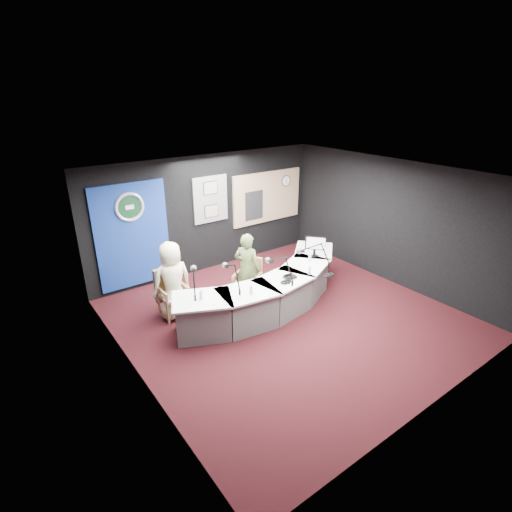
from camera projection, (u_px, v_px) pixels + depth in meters
ground at (288, 318)px, 7.87m from camera, size 6.00×6.00×0.00m
ceiling at (293, 176)px, 6.78m from camera, size 6.00×6.00×0.02m
wall_back at (209, 214)px, 9.56m from camera, size 6.00×0.02×2.80m
wall_front at (444, 324)px, 5.10m from camera, size 6.00×0.02×2.80m
wall_left at (131, 299)px, 5.70m from camera, size 0.02×6.00×2.80m
wall_right at (392, 222)px, 8.96m from camera, size 0.02×6.00×2.80m
broadcast_desk at (269, 291)px, 8.11m from camera, size 4.50×1.90×0.75m
backdrop_panel at (133, 236)px, 8.56m from camera, size 1.60×0.05×2.30m
agency_seal at (130, 207)px, 8.28m from camera, size 0.63×0.07×0.63m
seal_center at (129, 207)px, 8.28m from camera, size 0.48×0.01×0.48m
pinboard at (210, 199)px, 9.43m from camera, size 0.90×0.04×1.10m
framed_photo_upper at (211, 188)px, 9.30m from camera, size 0.34×0.02×0.27m
framed_photo_lower at (212, 211)px, 9.51m from camera, size 0.34×0.02×0.27m
booth_window_frame at (267, 197)px, 10.43m from camera, size 2.12×0.06×1.32m
booth_glow at (267, 197)px, 10.42m from camera, size 2.00×0.02×1.20m
equipment_rack at (254, 205)px, 10.22m from camera, size 0.55×0.02×0.75m
wall_clock at (286, 181)px, 10.59m from camera, size 0.28×0.01×0.28m
armchair_left at (174, 296)px, 7.75m from camera, size 0.52×0.52×0.91m
armchair_right at (247, 281)px, 8.27m from camera, size 0.74×0.74×0.96m
draped_jacket at (167, 284)px, 7.86m from camera, size 0.50×0.11×0.70m
person_man at (172, 281)px, 7.63m from camera, size 0.77×0.50×1.56m
person_woman at (247, 269)px, 8.16m from camera, size 0.60×0.67×1.53m
computer_monitor at (315, 243)px, 8.68m from camera, size 0.27×0.31×0.27m
desk_phone at (290, 277)px, 7.80m from camera, size 0.23×0.19×0.05m
headphones_near at (329, 275)px, 7.89m from camera, size 0.21×0.21×0.03m
headphones_far at (286, 282)px, 7.62m from camera, size 0.20×0.20×0.03m
paper_stack at (218, 303)px, 6.91m from camera, size 0.25×0.33×0.00m
notepad at (261, 296)px, 7.15m from camera, size 0.28×0.33×0.00m
boom_mic_a at (194, 277)px, 7.16m from camera, size 0.40×0.67×0.60m
boom_mic_b at (232, 273)px, 7.31m from camera, size 0.20×0.73×0.60m
boom_mic_c at (280, 267)px, 7.59m from camera, size 0.24×0.73×0.60m
boom_mic_d at (314, 253)px, 8.18m from camera, size 0.58×0.54×0.60m
water_bottles at (267, 278)px, 7.62m from camera, size 2.75×0.53×0.18m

